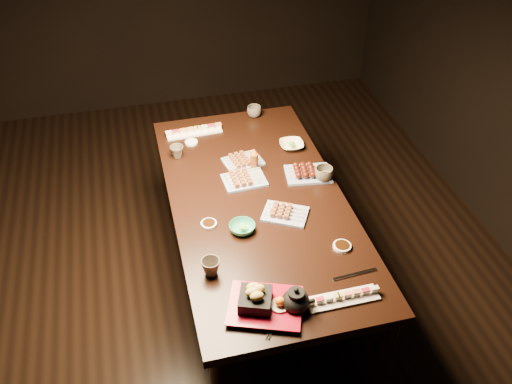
# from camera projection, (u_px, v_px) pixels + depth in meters

# --- Properties ---
(ground) EXTENTS (5.00, 5.00, 0.00)m
(ground) POSITION_uv_depth(u_px,v_px,m) (206.00, 307.00, 3.38)
(ground) COLOR black
(ground) RESTS_ON ground
(dining_table) EXTENTS (1.00, 1.85, 0.75)m
(dining_table) POSITION_uv_depth(u_px,v_px,m) (258.00, 252.00, 3.21)
(dining_table) COLOR black
(dining_table) RESTS_ON ground
(sushi_platter_near) EXTENTS (0.32, 0.09, 0.04)m
(sushi_platter_near) POSITION_uv_depth(u_px,v_px,m) (343.00, 297.00, 2.44)
(sushi_platter_near) COLOR white
(sushi_platter_near) RESTS_ON dining_table
(sushi_platter_far) EXTENTS (0.34, 0.11, 0.04)m
(sushi_platter_far) POSITION_uv_depth(u_px,v_px,m) (194.00, 130.00, 3.47)
(sushi_platter_far) COLOR white
(sushi_platter_far) RESTS_ON dining_table
(yakitori_plate_center) EXTENTS (0.24, 0.18, 0.06)m
(yakitori_plate_center) POSITION_uv_depth(u_px,v_px,m) (244.00, 177.00, 3.09)
(yakitori_plate_center) COLOR #828EB6
(yakitori_plate_center) RESTS_ON dining_table
(yakitori_plate_right) EXTENTS (0.27, 0.25, 0.06)m
(yakitori_plate_right) POSITION_uv_depth(u_px,v_px,m) (285.00, 211.00, 2.87)
(yakitori_plate_right) COLOR #828EB6
(yakitori_plate_right) RESTS_ON dining_table
(yakitori_plate_left) EXTENTS (0.24, 0.19, 0.05)m
(yakitori_plate_left) POSITION_uv_depth(u_px,v_px,m) (243.00, 159.00, 3.23)
(yakitori_plate_left) COLOR #828EB6
(yakitori_plate_left) RESTS_ON dining_table
(tsukune_plate) EXTENTS (0.27, 0.21, 0.06)m
(tsukune_plate) POSITION_uv_depth(u_px,v_px,m) (308.00, 171.00, 3.13)
(tsukune_plate) COLOR #828EB6
(tsukune_plate) RESTS_ON dining_table
(edamame_bowl_green) EXTENTS (0.17, 0.17, 0.04)m
(edamame_bowl_green) POSITION_uv_depth(u_px,v_px,m) (242.00, 228.00, 2.78)
(edamame_bowl_green) COLOR #2E8E68
(edamame_bowl_green) RESTS_ON dining_table
(edamame_bowl_cream) EXTENTS (0.15, 0.15, 0.03)m
(edamame_bowl_cream) POSITION_uv_depth(u_px,v_px,m) (292.00, 145.00, 3.35)
(edamame_bowl_cream) COLOR beige
(edamame_bowl_cream) RESTS_ON dining_table
(tempura_tray) EXTENTS (0.38, 0.34, 0.11)m
(tempura_tray) POSITION_uv_depth(u_px,v_px,m) (265.00, 300.00, 2.38)
(tempura_tray) COLOR black
(tempura_tray) RESTS_ON dining_table
(teacup_near_left) EXTENTS (0.10, 0.10, 0.08)m
(teacup_near_left) POSITION_uv_depth(u_px,v_px,m) (211.00, 267.00, 2.55)
(teacup_near_left) COLOR #4C443A
(teacup_near_left) RESTS_ON dining_table
(teacup_mid_right) EXTENTS (0.10, 0.10, 0.08)m
(teacup_mid_right) POSITION_uv_depth(u_px,v_px,m) (324.00, 174.00, 3.09)
(teacup_mid_right) COLOR #4C443A
(teacup_mid_right) RESTS_ON dining_table
(teacup_far_left) EXTENTS (0.08, 0.08, 0.07)m
(teacup_far_left) POSITION_uv_depth(u_px,v_px,m) (177.00, 152.00, 3.26)
(teacup_far_left) COLOR #4C443A
(teacup_far_left) RESTS_ON dining_table
(teacup_far_right) EXTENTS (0.11, 0.11, 0.07)m
(teacup_far_right) POSITION_uv_depth(u_px,v_px,m) (254.00, 111.00, 3.62)
(teacup_far_right) COLOR #4C443A
(teacup_far_right) RESTS_ON dining_table
(teapot) EXTENTS (0.18, 0.18, 0.12)m
(teapot) POSITION_uv_depth(u_px,v_px,m) (296.00, 299.00, 2.38)
(teapot) COLOR black
(teapot) RESTS_ON dining_table
(condiment_bottle) EXTENTS (0.05, 0.05, 0.14)m
(condiment_bottle) POSITION_uv_depth(u_px,v_px,m) (254.00, 159.00, 3.15)
(condiment_bottle) COLOR #68330D
(condiment_bottle) RESTS_ON dining_table
(sauce_dish_west) EXTENTS (0.09, 0.09, 0.01)m
(sauce_dish_west) POSITION_uv_depth(u_px,v_px,m) (209.00, 224.00, 2.82)
(sauce_dish_west) COLOR white
(sauce_dish_west) RESTS_ON dining_table
(sauce_dish_east) EXTENTS (0.09, 0.09, 0.01)m
(sauce_dish_east) POSITION_uv_depth(u_px,v_px,m) (307.00, 172.00, 3.16)
(sauce_dish_east) COLOR white
(sauce_dish_east) RESTS_ON dining_table
(sauce_dish_se) EXTENTS (0.11, 0.11, 0.02)m
(sauce_dish_se) POSITION_uv_depth(u_px,v_px,m) (342.00, 246.00, 2.70)
(sauce_dish_se) COLOR white
(sauce_dish_se) RESTS_ON dining_table
(sauce_dish_nw) EXTENTS (0.09, 0.09, 0.01)m
(sauce_dish_nw) POSITION_uv_depth(u_px,v_px,m) (191.00, 142.00, 3.39)
(sauce_dish_nw) COLOR white
(sauce_dish_nw) RESTS_ON dining_table
(chopsticks_near) EXTENTS (0.13, 0.19, 0.01)m
(chopsticks_near) POSITION_uv_depth(u_px,v_px,m) (275.00, 320.00, 2.36)
(chopsticks_near) COLOR black
(chopsticks_near) RESTS_ON dining_table
(chopsticks_se) EXTENTS (0.21, 0.03, 0.01)m
(chopsticks_se) POSITION_uv_depth(u_px,v_px,m) (355.00, 274.00, 2.56)
(chopsticks_se) COLOR black
(chopsticks_se) RESTS_ON dining_table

